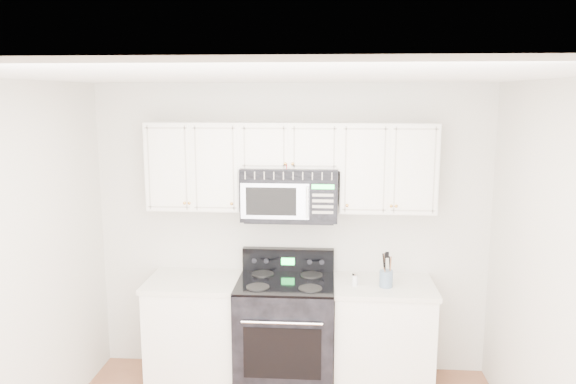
{
  "coord_description": "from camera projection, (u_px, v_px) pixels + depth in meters",
  "views": [
    {
      "loc": [
        0.33,
        -3.15,
        2.51
      ],
      "look_at": [
        0.0,
        1.3,
        1.72
      ],
      "focal_mm": 35.0,
      "sensor_mm": 36.0,
      "label": 1
    }
  ],
  "objects": [
    {
      "name": "upper_cabinets",
      "position": [
        290.0,
        162.0,
        4.77
      ],
      "size": [
        2.44,
        0.37,
        0.75
      ],
      "color": "white",
      "rests_on": "ground"
    },
    {
      "name": "room",
      "position": [
        272.0,
        300.0,
        3.32
      ],
      "size": [
        3.51,
        3.51,
        2.61
      ],
      "color": "#A16848",
      "rests_on": "ground"
    },
    {
      "name": "utensil_crock",
      "position": [
        386.0,
        278.0,
        4.66
      ],
      "size": [
        0.11,
        0.11,
        0.3
      ],
      "color": "slate",
      "rests_on": "base_cabinet_right"
    },
    {
      "name": "shaker_salt",
      "position": [
        355.0,
        279.0,
        4.69
      ],
      "size": [
        0.05,
        0.05,
        0.11
      ],
      "color": "silver",
      "rests_on": "base_cabinet_right"
    },
    {
      "name": "range",
      "position": [
        286.0,
        331.0,
        4.85
      ],
      "size": [
        0.82,
        0.74,
        1.14
      ],
      "color": "black",
      "rests_on": "ground"
    },
    {
      "name": "base_cabinet_right",
      "position": [
        382.0,
        338.0,
        4.83
      ],
      "size": [
        0.86,
        0.65,
        0.92
      ],
      "color": "white",
      "rests_on": "ground"
    },
    {
      "name": "base_cabinet_left",
      "position": [
        199.0,
        333.0,
        4.95
      ],
      "size": [
        0.86,
        0.65,
        0.92
      ],
      "color": "white",
      "rests_on": "ground"
    },
    {
      "name": "microwave",
      "position": [
        290.0,
        193.0,
        4.78
      ],
      "size": [
        0.81,
        0.45,
        0.45
      ],
      "color": "black",
      "rests_on": "ground"
    },
    {
      "name": "shaker_pepper",
      "position": [
        356.0,
        280.0,
        4.71
      ],
      "size": [
        0.04,
        0.04,
        0.09
      ],
      "color": "silver",
      "rests_on": "base_cabinet_right"
    }
  ]
}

